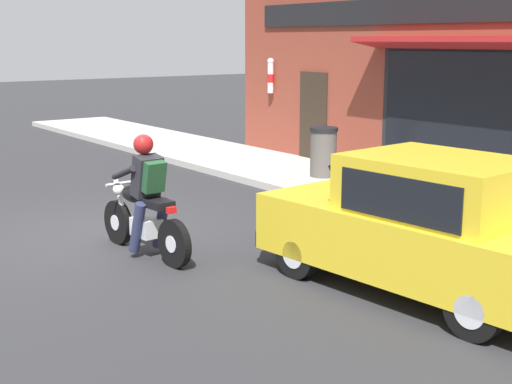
{
  "coord_description": "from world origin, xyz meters",
  "views": [
    {
      "loc": [
        -4.24,
        -9.45,
        2.81
      ],
      "look_at": [
        0.91,
        -2.48,
        0.95
      ],
      "focal_mm": 50.0,
      "sensor_mm": 36.0,
      "label": 1
    }
  ],
  "objects_px": {
    "fire_hydrant": "(443,188)",
    "motorcycle_with_rider": "(145,206)",
    "car_hatchback": "(424,226)",
    "trash_bin": "(323,152)"
  },
  "relations": [
    {
      "from": "motorcycle_with_rider",
      "to": "trash_bin",
      "type": "height_order",
      "value": "motorcycle_with_rider"
    },
    {
      "from": "fire_hydrant",
      "to": "car_hatchback",
      "type": "bearing_deg",
      "value": -144.73
    },
    {
      "from": "motorcycle_with_rider",
      "to": "trash_bin",
      "type": "xyz_separation_m",
      "value": [
        5.14,
        2.25,
        -0.04
      ]
    },
    {
      "from": "car_hatchback",
      "to": "trash_bin",
      "type": "height_order",
      "value": "car_hatchback"
    },
    {
      "from": "car_hatchback",
      "to": "trash_bin",
      "type": "distance_m",
      "value": 6.29
    },
    {
      "from": "car_hatchback",
      "to": "fire_hydrant",
      "type": "bearing_deg",
      "value": 35.27
    },
    {
      "from": "car_hatchback",
      "to": "fire_hydrant",
      "type": "xyz_separation_m",
      "value": [
        2.63,
        1.86,
        -0.19
      ]
    },
    {
      "from": "fire_hydrant",
      "to": "motorcycle_with_rider",
      "type": "bearing_deg",
      "value": 164.46
    },
    {
      "from": "motorcycle_with_rider",
      "to": "car_hatchback",
      "type": "bearing_deg",
      "value": -59.25
    },
    {
      "from": "car_hatchback",
      "to": "fire_hydrant",
      "type": "relative_size",
      "value": 4.42
    }
  ]
}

